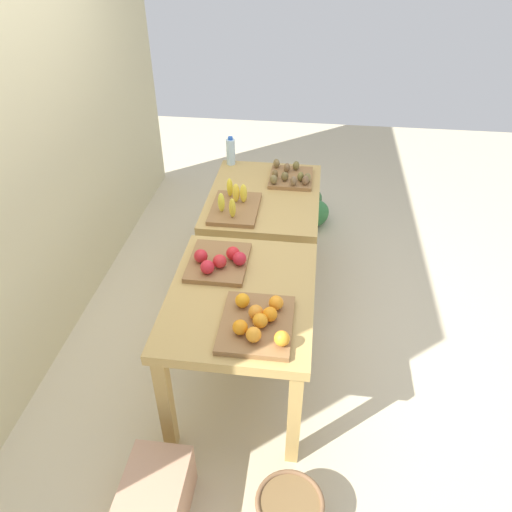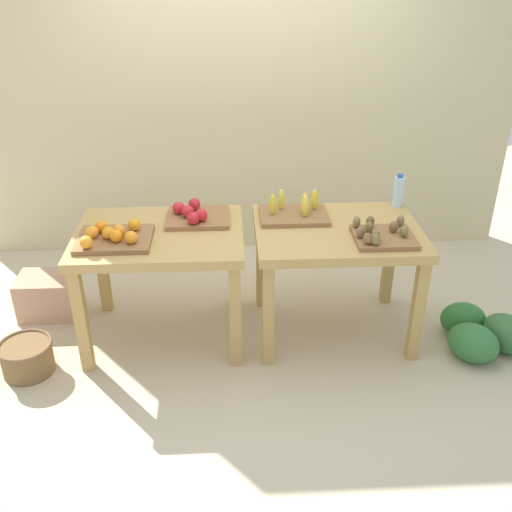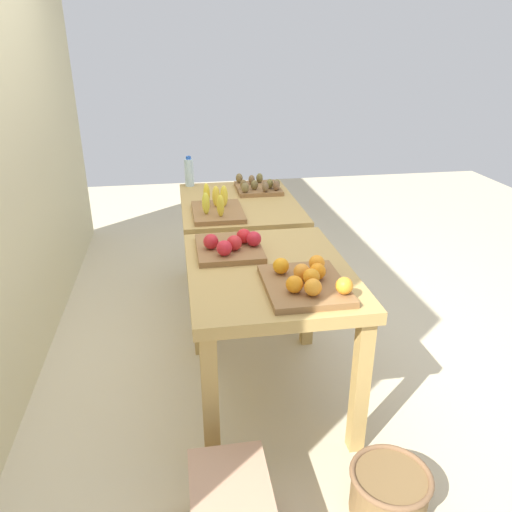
# 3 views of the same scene
# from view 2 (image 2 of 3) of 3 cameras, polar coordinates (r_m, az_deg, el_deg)

# --- Properties ---
(ground_plane) EXTENTS (8.00, 8.00, 0.00)m
(ground_plane) POSITION_cam_2_polar(r_m,az_deg,el_deg) (4.02, -0.63, -7.37)
(ground_plane) COLOR beige
(back_wall) EXTENTS (4.40, 0.12, 3.00)m
(back_wall) POSITION_cam_2_polar(r_m,az_deg,el_deg) (4.70, -1.47, 17.89)
(back_wall) COLOR beige
(back_wall) RESTS_ON ground_plane
(display_table_left) EXTENTS (1.04, 0.80, 0.77)m
(display_table_left) POSITION_cam_2_polar(r_m,az_deg,el_deg) (3.70, -9.38, 0.75)
(display_table_left) COLOR tan
(display_table_left) RESTS_ON ground_plane
(display_table_right) EXTENTS (1.04, 0.80, 0.77)m
(display_table_right) POSITION_cam_2_polar(r_m,az_deg,el_deg) (3.74, 7.92, 1.16)
(display_table_right) COLOR tan
(display_table_right) RESTS_ON ground_plane
(orange_bin) EXTENTS (0.44, 0.36, 0.11)m
(orange_bin) POSITION_cam_2_polar(r_m,az_deg,el_deg) (3.56, -13.81, 1.87)
(orange_bin) COLOR olive
(orange_bin) RESTS_ON display_table_left
(apple_bin) EXTENTS (0.40, 0.35, 0.11)m
(apple_bin) POSITION_cam_2_polar(r_m,az_deg,el_deg) (3.76, -5.97, 3.99)
(apple_bin) COLOR olive
(apple_bin) RESTS_ON display_table_left
(banana_crate) EXTENTS (0.44, 0.32, 0.17)m
(banana_crate) POSITION_cam_2_polar(r_m,az_deg,el_deg) (3.80, 3.77, 4.32)
(banana_crate) COLOR olive
(banana_crate) RESTS_ON display_table_right
(kiwi_bin) EXTENTS (0.36, 0.32, 0.10)m
(kiwi_bin) POSITION_cam_2_polar(r_m,az_deg,el_deg) (3.57, 12.19, 2.07)
(kiwi_bin) COLOR olive
(kiwi_bin) RESTS_ON display_table_right
(water_bottle) EXTENTS (0.07, 0.07, 0.23)m
(water_bottle) POSITION_cam_2_polar(r_m,az_deg,el_deg) (4.04, 13.77, 6.16)
(water_bottle) COLOR silver
(water_bottle) RESTS_ON display_table_right
(watermelon_pile) EXTENTS (0.65, 0.61, 0.25)m
(watermelon_pile) POSITION_cam_2_polar(r_m,az_deg,el_deg) (4.07, 21.29, -7.00)
(watermelon_pile) COLOR #336535
(watermelon_pile) RESTS_ON ground_plane
(wicker_basket) EXTENTS (0.33, 0.33, 0.21)m
(wicker_basket) POSITION_cam_2_polar(r_m,az_deg,el_deg) (3.88, -21.53, -9.16)
(wicker_basket) COLOR brown
(wicker_basket) RESTS_ON ground_plane
(cardboard_produce_box) EXTENTS (0.40, 0.30, 0.30)m
(cardboard_produce_box) POSITION_cam_2_polar(r_m,az_deg,el_deg) (4.38, -19.62, -3.65)
(cardboard_produce_box) COLOR tan
(cardboard_produce_box) RESTS_ON ground_plane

